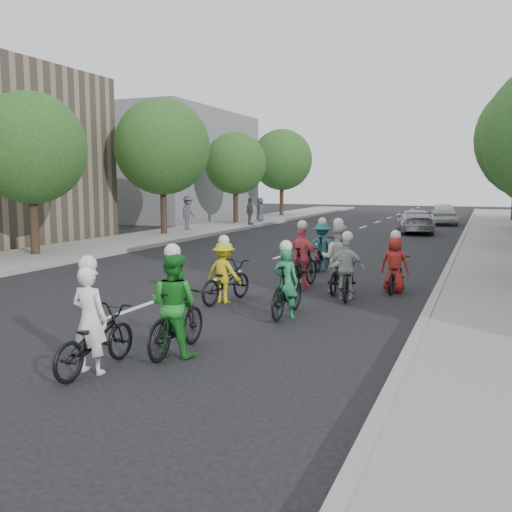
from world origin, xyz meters
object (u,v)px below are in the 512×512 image
Objects in this scene: cyclist_0 at (94,334)px; cyclist_8 at (347,276)px; cyclist_6 at (338,266)px; follow_car_trail at (444,213)px; cyclist_4 at (395,270)px; cyclist_1 at (175,313)px; cyclist_5 at (287,288)px; follow_car_lead at (415,221)px; spectator_2 at (260,209)px; spectator_0 at (188,212)px; cyclist_2 at (225,278)px; spectator_1 at (250,211)px; cyclist_3 at (303,263)px; cyclist_7 at (322,250)px.

cyclist_8 is (2.24, 6.54, -0.00)m from cyclist_0.
follow_car_trail is (0.79, 25.53, 0.05)m from cyclist_6.
follow_car_trail is at bearing -93.07° from cyclist_6.
follow_car_trail is (-0.54, 24.97, 0.17)m from cyclist_4.
cyclist_8 is (1.56, 5.36, -0.12)m from cyclist_1.
cyclist_0 is at bearing 71.46° from cyclist_5.
follow_car_lead is at bearing -83.39° from cyclist_4.
follow_car_lead is 11.18m from spectator_2.
spectator_2 reaches higher than follow_car_trail.
cyclist_2 is at bearing -149.80° from spectator_0.
spectator_2 is (-10.56, 3.65, 0.31)m from follow_car_lead.
cyclist_1 is 1.07× the size of spectator_1.
cyclist_0 is 23.46m from spectator_0.
cyclist_3 is 25.42m from follow_car_trail.
cyclist_4 is 21.32m from spectator_1.
cyclist_2 is 4.41m from cyclist_4.
cyclist_1 is 0.43× the size of follow_car_trail.
cyclist_5 is 28.55m from follow_car_trail.
cyclist_6 is at bearing 176.65° from cyclist_3.
cyclist_1 is at bearing 75.92° from follow_car_lead.
cyclist_0 is 0.94× the size of cyclist_2.
cyclist_1 is at bearing 78.16° from cyclist_6.
cyclist_3 reaches higher than cyclist_7.
cyclist_6 reaches higher than cyclist_7.
cyclist_1 is at bearing 95.29° from cyclist_3.
cyclist_6 is (1.14, 6.14, -0.01)m from cyclist_1.
cyclist_0 reaches higher than follow_car_lead.
cyclist_1 reaches higher than cyclist_2.
spectator_0 reaches higher than cyclist_8.
cyclist_3 is 1.00m from cyclist_6.
cyclist_7 is at bearing -87.49° from cyclist_2.
cyclist_7 reaches higher than cyclist_4.
spectator_0 is (-11.89, 13.87, 0.43)m from cyclist_6.
cyclist_0 is at bearing -162.57° from spectator_1.
cyclist_2 is 1.01× the size of cyclist_6.
spectator_2 is (-0.63, 3.30, -0.05)m from spectator_1.
cyclist_1 is 0.95× the size of cyclist_2.
cyclist_3 is 18.02m from follow_car_lead.
cyclist_5 is 1.15× the size of spectator_2.
cyclist_8 is (0.42, -0.77, -0.11)m from cyclist_6.
cyclist_0 is 0.94× the size of cyclist_6.
cyclist_4 is 0.40× the size of follow_car_trail.
cyclist_1 is (0.68, 1.18, 0.12)m from cyclist_0.
cyclist_1 reaches higher than cyclist_4.
cyclist_2 is 20.46m from follow_car_lead.
cyclist_3 is 3.09m from cyclist_7.
cyclist_5 is at bearing -146.70° from spectator_0.
cyclist_2 is 25.54m from spectator_2.
cyclist_8 is (1.72, -4.02, -0.10)m from cyclist_7.
cyclist_7 is at bearing -43.95° from cyclist_4.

